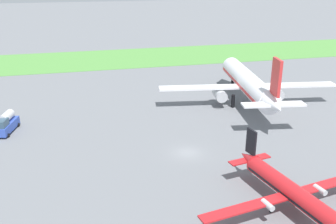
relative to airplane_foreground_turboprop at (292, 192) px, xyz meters
name	(u,v)px	position (x,y,z in m)	size (l,w,h in m)	color
ground_plane	(187,153)	(-7.26, 17.13, -2.58)	(600.00, 600.00, 0.00)	slate
grass_taxiway_strip	(125,58)	(-7.26, 85.44, -2.54)	(360.00, 28.00, 0.08)	#549342
airplane_foreground_turboprop	(292,192)	(0.00, 0.00, 0.00)	(23.39, 20.12, 7.05)	red
airplane_midfield_jet	(248,83)	(11.09, 35.29, 2.07)	(36.43, 35.87, 12.91)	white
fuel_truck_midfield	(5,124)	(-35.27, 32.28, -1.00)	(3.89, 6.89, 3.29)	#334FB2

